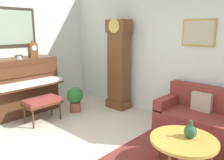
{
  "coord_description": "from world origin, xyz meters",
  "views": [
    {
      "loc": [
        2.44,
        -1.79,
        1.82
      ],
      "look_at": [
        -0.32,
        1.2,
        0.9
      ],
      "focal_mm": 36.53,
      "sensor_mm": 36.0,
      "label": 1
    }
  ],
  "objects": [
    {
      "name": "teacup",
      "position": [
        -2.08,
        0.32,
        1.24
      ],
      "size": [
        0.12,
        0.12,
        0.06
      ],
      "color": "#ADC6D6",
      "rests_on": "piano"
    },
    {
      "name": "wall_back",
      "position": [
        0.02,
        2.4,
        1.4
      ],
      "size": [
        5.3,
        0.13,
        2.8
      ],
      "color": "silver",
      "rests_on": "ground_plane"
    },
    {
      "name": "piano",
      "position": [
        -2.23,
        0.4,
        0.61
      ],
      "size": [
        0.87,
        1.44,
        1.21
      ],
      "color": "#4C2B19",
      "rests_on": "ground_plane"
    },
    {
      "name": "couch",
      "position": [
        1.32,
        1.96,
        0.31
      ],
      "size": [
        1.9,
        0.8,
        0.84
      ],
      "color": "maroon",
      "rests_on": "ground_plane"
    },
    {
      "name": "piano_bench",
      "position": [
        -1.48,
        0.42,
        0.41
      ],
      "size": [
        0.42,
        0.7,
        0.48
      ],
      "color": "#4C2B19",
      "rests_on": "ground_plane"
    },
    {
      "name": "potted_plant",
      "position": [
        -1.45,
        1.21,
        0.32
      ],
      "size": [
        0.36,
        0.36,
        0.56
      ],
      "color": "#935138",
      "rests_on": "ground_plane"
    },
    {
      "name": "mantel_clock",
      "position": [
        -2.23,
        0.71,
        1.39
      ],
      "size": [
        0.13,
        0.18,
        0.38
      ],
      "color": "brown",
      "rests_on": "piano"
    },
    {
      "name": "grandfather_clock",
      "position": [
        -0.94,
        2.08,
        0.96
      ],
      "size": [
        0.52,
        0.34,
        2.03
      ],
      "color": "brown",
      "rests_on": "ground_plane"
    },
    {
      "name": "green_jug",
      "position": [
        1.31,
        0.96,
        0.49
      ],
      "size": [
        0.17,
        0.17,
        0.24
      ],
      "color": "#234C33",
      "rests_on": "coffee_table"
    },
    {
      "name": "coffee_table",
      "position": [
        1.27,
        0.88,
        0.38
      ],
      "size": [
        0.88,
        0.88,
        0.41
      ],
      "color": "gold",
      "rests_on": "ground_plane"
    }
  ]
}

